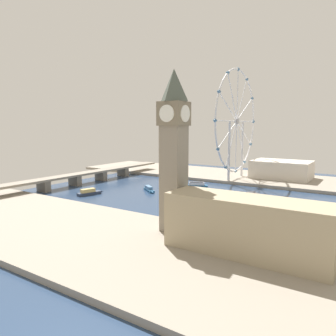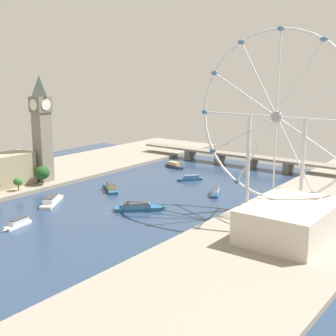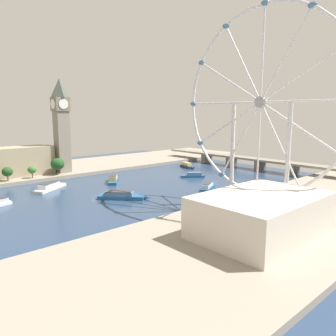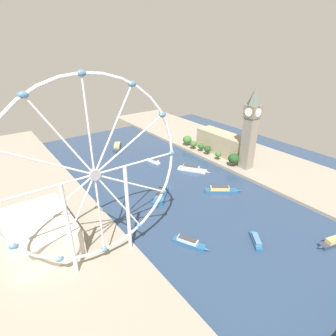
% 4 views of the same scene
% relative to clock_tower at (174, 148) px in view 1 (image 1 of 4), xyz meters
% --- Properties ---
extents(ground_plane, '(402.39, 402.39, 0.00)m').
position_rel_clock_tower_xyz_m(ground_plane, '(88.24, -19.03, -46.87)').
color(ground_plane, navy).
extents(riverbank_left, '(90.00, 520.00, 3.00)m').
position_rel_clock_tower_xyz_m(riverbank_left, '(-27.95, -19.03, -45.37)').
color(riverbank_left, gray).
rests_on(riverbank_left, ground_plane).
extents(riverbank_right, '(90.00, 520.00, 3.00)m').
position_rel_clock_tower_xyz_m(riverbank_right, '(204.44, -19.03, -45.37)').
color(riverbank_right, gray).
rests_on(riverbank_right, ground_plane).
extents(clock_tower, '(14.01, 14.01, 84.18)m').
position_rel_clock_tower_xyz_m(clock_tower, '(0.00, 0.00, 0.00)').
color(clock_tower, gray).
rests_on(clock_tower, riverbank_left).
extents(parliament_block, '(22.00, 71.39, 24.97)m').
position_rel_clock_tower_xyz_m(parliament_block, '(-9.98, -43.70, -31.38)').
color(parliament_block, tan).
rests_on(parliament_block, riverbank_left).
extents(tree_row_embankment, '(13.01, 91.41, 14.86)m').
position_rel_clock_tower_xyz_m(tree_row_embankment, '(8.80, -51.37, -35.68)').
color(tree_row_embankment, '#513823').
rests_on(tree_row_embankment, riverbank_left).
extents(ferris_wheel, '(109.72, 3.20, 114.19)m').
position_rel_clock_tower_xyz_m(ferris_wheel, '(181.20, 37.01, 15.31)').
color(ferris_wheel, silver).
rests_on(ferris_wheel, riverbank_right).
extents(riverside_hall, '(41.09, 59.21, 18.47)m').
position_rel_clock_tower_xyz_m(riverside_hall, '(209.73, -3.47, -34.63)').
color(riverside_hall, beige).
rests_on(riverside_hall, riverbank_right).
extents(river_bridge, '(214.39, 14.33, 11.40)m').
position_rel_clock_tower_xyz_m(river_bridge, '(88.24, 159.56, -38.30)').
color(river_bridge, gray).
rests_on(river_bridge, ground_plane).
extents(tour_boat_0, '(29.93, 28.76, 5.26)m').
position_rel_clock_tower_xyz_m(tour_boat_0, '(106.42, -8.40, -44.71)').
color(tour_boat_0, '#235684').
rests_on(tour_boat_0, ground_plane).
extents(tour_boat_1, '(24.15, 32.97, 5.69)m').
position_rel_clock_tower_xyz_m(tour_boat_1, '(48.11, -32.94, -44.58)').
color(tour_boat_1, beige).
rests_on(tour_boat_1, ground_plane).
extents(tour_boat_3, '(30.51, 24.66, 6.14)m').
position_rel_clock_tower_xyz_m(tour_boat_3, '(56.07, 17.82, -44.40)').
color(tour_boat_3, '#235684').
rests_on(tour_boat_3, ground_plane).
extents(tour_boat_4, '(16.53, 20.36, 4.52)m').
position_rel_clock_tower_xyz_m(tour_boat_4, '(87.49, 81.46, -45.00)').
color(tour_boat_4, '#235684').
rests_on(tour_boat_4, ground_plane).
extents(tour_boat_5, '(24.02, 10.70, 5.42)m').
position_rel_clock_tower_xyz_m(tour_boat_5, '(47.16, 114.77, -44.67)').
color(tour_boat_5, '#2D384C').
rests_on(tour_boat_5, ground_plane).
extents(tour_boat_6, '(15.64, 26.46, 5.13)m').
position_rel_clock_tower_xyz_m(tour_boat_6, '(127.29, 55.96, -44.78)').
color(tour_boat_6, '#235684').
rests_on(tour_boat_6, ground_plane).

